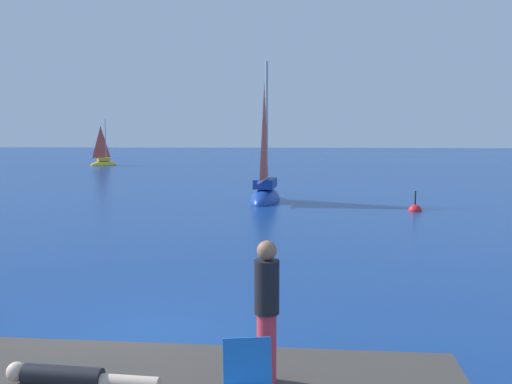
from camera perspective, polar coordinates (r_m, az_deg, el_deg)
ground_plane at (r=10.60m, az=-10.29°, el=-13.69°), size 160.00×160.00×0.00m
sailboat_near at (r=27.90m, az=0.88°, el=-0.13°), size 1.77×3.93×7.16m
sailboat_far at (r=53.73m, az=-14.40°, el=2.75°), size 2.34×2.00×4.42m
person_sunbather at (r=7.13m, az=-17.06°, el=-16.66°), size 1.76×0.37×0.25m
person_standing at (r=6.72m, az=1.03°, el=-11.02°), size 0.28×0.28×1.62m
beach_chair at (r=5.99m, az=-0.71°, el=-17.60°), size 0.56×0.66×0.80m
marker_buoy at (r=25.78m, az=14.99°, el=-1.76°), size 0.56×0.56×1.13m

